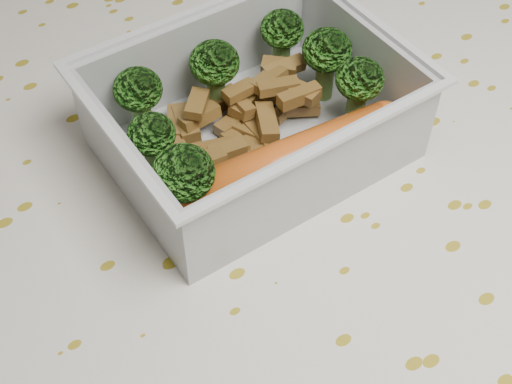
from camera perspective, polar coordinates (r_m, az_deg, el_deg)
dining_table at (r=0.48m, az=-0.22°, el=-8.30°), size 1.40×0.90×0.75m
tablecloth at (r=0.44m, az=-0.24°, el=-4.85°), size 1.46×0.96×0.19m
lunch_container at (r=0.43m, az=-0.23°, el=5.48°), size 0.18×0.14×0.06m
broccoli_florets at (r=0.42m, az=-1.37°, el=7.89°), size 0.16×0.10×0.05m
meat_pile at (r=0.44m, az=-1.36°, el=5.96°), size 0.11×0.07×0.03m
sausage at (r=0.41m, az=3.11°, el=2.62°), size 0.15×0.04×0.03m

